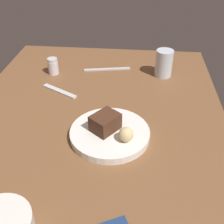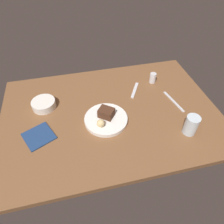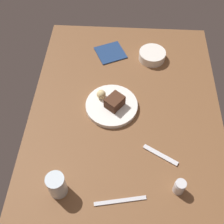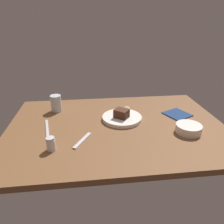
{
  "view_description": "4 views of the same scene",
  "coord_description": "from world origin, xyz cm",
  "px_view_note": "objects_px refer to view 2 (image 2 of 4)",
  "views": [
    {
      "loc": [
        -65.36,
        -12.82,
        55.87
      ],
      "look_at": [
        1.13,
        -6.27,
        8.16
      ],
      "focal_mm": 44.81,
      "sensor_mm": 36.0,
      "label": 1
    },
    {
      "loc": [
        -17.41,
        -77.33,
        83.32
      ],
      "look_at": [
        -0.49,
        -5.82,
        8.57
      ],
      "focal_mm": 32.27,
      "sensor_mm": 36.0,
      "label": 2
    },
    {
      "loc": [
        72.63,
        -1.53,
        105.14
      ],
      "look_at": [
        1.41,
        -5.65,
        6.65
      ],
      "focal_mm": 45.97,
      "sensor_mm": 36.0,
      "label": 3
    },
    {
      "loc": [
        14.83,
        102.9,
        58.7
      ],
      "look_at": [
        2.18,
        -4.51,
        8.97
      ],
      "focal_mm": 33.76,
      "sensor_mm": 36.0,
      "label": 4
    }
  ],
  "objects_px": {
    "bread_roll": "(101,123)",
    "water_glass": "(191,125)",
    "folded_napkin": "(39,136)",
    "butter_knife": "(174,101)",
    "dessert_spoon": "(135,90)",
    "chocolate_cake_slice": "(106,113)",
    "dessert_plate": "(106,119)",
    "salt_shaker": "(153,78)",
    "side_bowl": "(44,104)"
  },
  "relations": [
    {
      "from": "bread_roll",
      "to": "water_glass",
      "type": "distance_m",
      "value": 0.45
    },
    {
      "from": "water_glass",
      "to": "folded_napkin",
      "type": "height_order",
      "value": "water_glass"
    },
    {
      "from": "butter_knife",
      "to": "bread_roll",
      "type": "bearing_deg",
      "value": 91.84
    },
    {
      "from": "dessert_spoon",
      "to": "water_glass",
      "type": "bearing_deg",
      "value": 53.36
    },
    {
      "from": "chocolate_cake_slice",
      "to": "dessert_plate",
      "type": "bearing_deg",
      "value": -110.14
    },
    {
      "from": "salt_shaker",
      "to": "butter_knife",
      "type": "relative_size",
      "value": 0.34
    },
    {
      "from": "water_glass",
      "to": "butter_knife",
      "type": "distance_m",
      "value": 0.23
    },
    {
      "from": "salt_shaker",
      "to": "folded_napkin",
      "type": "bearing_deg",
      "value": -157.8
    },
    {
      "from": "water_glass",
      "to": "chocolate_cake_slice",
      "type": "bearing_deg",
      "value": 154.65
    },
    {
      "from": "water_glass",
      "to": "side_bowl",
      "type": "relative_size",
      "value": 0.79
    },
    {
      "from": "salt_shaker",
      "to": "side_bowl",
      "type": "relative_size",
      "value": 0.49
    },
    {
      "from": "bread_roll",
      "to": "folded_napkin",
      "type": "bearing_deg",
      "value": 176.06
    },
    {
      "from": "salt_shaker",
      "to": "bread_roll",
      "type": "bearing_deg",
      "value": -142.13
    },
    {
      "from": "dessert_plate",
      "to": "butter_knife",
      "type": "bearing_deg",
      "value": 7.53
    },
    {
      "from": "side_bowl",
      "to": "dessert_spoon",
      "type": "bearing_deg",
      "value": 2.25
    },
    {
      "from": "bread_roll",
      "to": "dessert_spoon",
      "type": "distance_m",
      "value": 0.37
    },
    {
      "from": "bread_roll",
      "to": "butter_knife",
      "type": "relative_size",
      "value": 0.22
    },
    {
      "from": "chocolate_cake_slice",
      "to": "salt_shaker",
      "type": "relative_size",
      "value": 1.17
    },
    {
      "from": "butter_knife",
      "to": "folded_napkin",
      "type": "bearing_deg",
      "value": 85.15
    },
    {
      "from": "water_glass",
      "to": "side_bowl",
      "type": "height_order",
      "value": "water_glass"
    },
    {
      "from": "chocolate_cake_slice",
      "to": "dessert_spoon",
      "type": "bearing_deg",
      "value": 40.98
    },
    {
      "from": "side_bowl",
      "to": "butter_knife",
      "type": "height_order",
      "value": "side_bowl"
    },
    {
      "from": "salt_shaker",
      "to": "side_bowl",
      "type": "distance_m",
      "value": 0.69
    },
    {
      "from": "salt_shaker",
      "to": "dessert_spoon",
      "type": "xyz_separation_m",
      "value": [
        -0.14,
        -0.06,
        -0.03
      ]
    },
    {
      "from": "bread_roll",
      "to": "butter_knife",
      "type": "distance_m",
      "value": 0.47
    },
    {
      "from": "water_glass",
      "to": "dessert_plate",
      "type": "bearing_deg",
      "value": 156.55
    },
    {
      "from": "chocolate_cake_slice",
      "to": "side_bowl",
      "type": "distance_m",
      "value": 0.37
    },
    {
      "from": "chocolate_cake_slice",
      "to": "folded_napkin",
      "type": "height_order",
      "value": "chocolate_cake_slice"
    },
    {
      "from": "dessert_plate",
      "to": "bread_roll",
      "type": "xyz_separation_m",
      "value": [
        -0.04,
        -0.05,
        0.03
      ]
    },
    {
      "from": "water_glass",
      "to": "side_bowl",
      "type": "xyz_separation_m",
      "value": [
        -0.71,
        0.36,
        -0.03
      ]
    },
    {
      "from": "side_bowl",
      "to": "dessert_plate",
      "type": "bearing_deg",
      "value": -30.02
    },
    {
      "from": "side_bowl",
      "to": "butter_knife",
      "type": "bearing_deg",
      "value": -9.96
    },
    {
      "from": "dessert_plate",
      "to": "chocolate_cake_slice",
      "type": "height_order",
      "value": "chocolate_cake_slice"
    },
    {
      "from": "butter_knife",
      "to": "water_glass",
      "type": "bearing_deg",
      "value": 162.47
    },
    {
      "from": "chocolate_cake_slice",
      "to": "water_glass",
      "type": "xyz_separation_m",
      "value": [
        0.39,
        -0.18,
        0.01
      ]
    },
    {
      "from": "salt_shaker",
      "to": "dessert_spoon",
      "type": "height_order",
      "value": "salt_shaker"
    },
    {
      "from": "bread_roll",
      "to": "folded_napkin",
      "type": "distance_m",
      "value": 0.32
    },
    {
      "from": "bread_roll",
      "to": "butter_knife",
      "type": "xyz_separation_m",
      "value": [
        0.46,
        0.1,
        -0.04
      ]
    },
    {
      "from": "side_bowl",
      "to": "chocolate_cake_slice",
      "type": "bearing_deg",
      "value": -27.83
    },
    {
      "from": "dessert_spoon",
      "to": "butter_knife",
      "type": "relative_size",
      "value": 0.79
    },
    {
      "from": "salt_shaker",
      "to": "water_glass",
      "type": "relative_size",
      "value": 0.62
    },
    {
      "from": "dessert_plate",
      "to": "bread_roll",
      "type": "height_order",
      "value": "bread_roll"
    },
    {
      "from": "salt_shaker",
      "to": "dessert_plate",
      "type": "bearing_deg",
      "value": -144.07
    },
    {
      "from": "dessert_plate",
      "to": "water_glass",
      "type": "bearing_deg",
      "value": -23.45
    },
    {
      "from": "side_bowl",
      "to": "folded_napkin",
      "type": "distance_m",
      "value": 0.21
    },
    {
      "from": "water_glass",
      "to": "salt_shaker",
      "type": "bearing_deg",
      "value": 93.52
    },
    {
      "from": "chocolate_cake_slice",
      "to": "side_bowl",
      "type": "xyz_separation_m",
      "value": [
        -0.33,
        0.17,
        -0.02
      ]
    },
    {
      "from": "side_bowl",
      "to": "bread_roll",
      "type": "bearing_deg",
      "value": -39.42
    },
    {
      "from": "bread_roll",
      "to": "side_bowl",
      "type": "bearing_deg",
      "value": 140.58
    },
    {
      "from": "dessert_plate",
      "to": "salt_shaker",
      "type": "distance_m",
      "value": 0.45
    }
  ]
}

